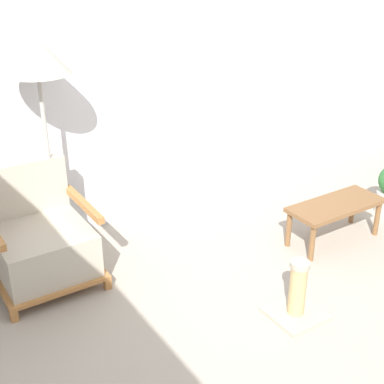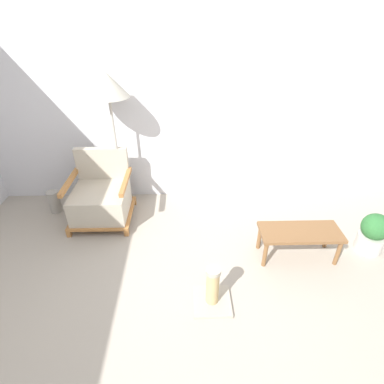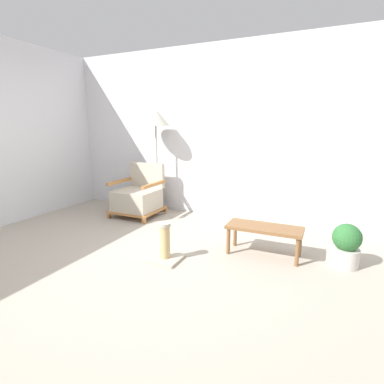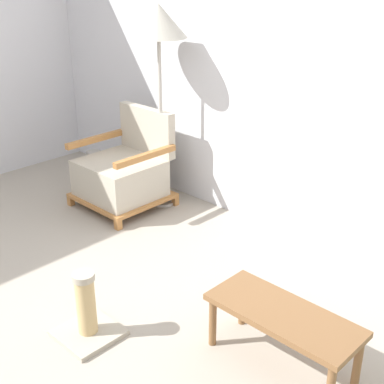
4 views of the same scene
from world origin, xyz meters
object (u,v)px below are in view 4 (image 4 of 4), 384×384
Objects in this scene: armchair at (124,173)px; vase at (95,166)px; scratching_post at (87,315)px; coffee_table at (283,320)px; floor_lamp at (159,28)px.

armchair is 0.71m from vase.
scratching_post reaches higher than vase.
scratching_post is (-0.96, -0.59, -0.15)m from coffee_table.
floor_lamp is at bearing 153.43° from coffee_table.
floor_lamp reaches higher than vase.
vase is at bearing 142.43° from scratching_post.
floor_lamp is 5.79× the size of vase.
scratching_post is (1.27, -1.33, -0.16)m from armchair.
floor_lamp is (0.21, 0.27, 1.23)m from armchair.
vase is 2.45m from scratching_post.
vase is (-0.88, -0.10, -1.38)m from floor_lamp.
coffee_table is 3.04m from vase.
coffee_table is 2.80× the size of vase.
floor_lamp reaches higher than coffee_table.
armchair is 1.27m from floor_lamp.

